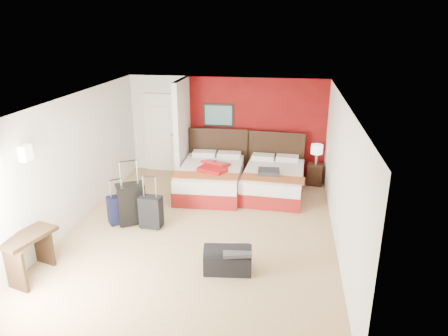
% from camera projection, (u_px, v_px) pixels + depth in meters
% --- Properties ---
extents(ground, '(6.50, 6.50, 0.00)m').
position_uv_depth(ground, '(201.00, 230.00, 8.01)').
color(ground, tan).
rests_on(ground, ground).
extents(room_walls, '(5.02, 6.52, 2.50)m').
position_uv_depth(room_walls, '(151.00, 144.00, 9.12)').
color(room_walls, silver).
rests_on(room_walls, ground).
extents(red_accent_panel, '(3.50, 0.04, 2.50)m').
position_uv_depth(red_accent_panel, '(256.00, 128.00, 10.49)').
color(red_accent_panel, maroon).
rests_on(red_accent_panel, ground).
extents(partition_wall, '(0.12, 1.20, 2.50)m').
position_uv_depth(partition_wall, '(182.00, 131.00, 10.17)').
color(partition_wall, silver).
rests_on(partition_wall, ground).
extents(entry_door, '(0.82, 0.06, 2.05)m').
position_uv_depth(entry_door, '(160.00, 133.00, 10.90)').
color(entry_door, silver).
rests_on(entry_door, ground).
extents(bed_left, '(1.49, 2.08, 0.61)m').
position_uv_depth(bed_left, '(211.00, 179.00, 9.71)').
color(bed_left, silver).
rests_on(bed_left, ground).
extents(bed_right, '(1.44, 1.99, 0.57)m').
position_uv_depth(bed_right, '(273.00, 182.00, 9.59)').
color(bed_right, silver).
rests_on(bed_right, ground).
extents(red_suitcase_open, '(0.86, 0.99, 0.10)m').
position_uv_depth(red_suitcase_open, '(214.00, 167.00, 9.48)').
color(red_suitcase_open, '#AD0E11').
rests_on(red_suitcase_open, bed_left).
extents(jacket_bundle, '(0.49, 0.41, 0.11)m').
position_uv_depth(jacket_bundle, '(269.00, 172.00, 9.21)').
color(jacket_bundle, '#323236').
rests_on(jacket_bundle, bed_right).
extents(nightstand, '(0.41, 0.41, 0.51)m').
position_uv_depth(nightstand, '(315.00, 174.00, 10.17)').
color(nightstand, black).
rests_on(nightstand, ground).
extents(table_lamp, '(0.31, 0.31, 0.50)m').
position_uv_depth(table_lamp, '(316.00, 155.00, 10.00)').
color(table_lamp, beige).
rests_on(table_lamp, nightstand).
extents(suitcase_black, '(0.63, 0.56, 0.80)m').
position_uv_depth(suitcase_black, '(131.00, 205.00, 8.13)').
color(suitcase_black, black).
rests_on(suitcase_black, ground).
extents(suitcase_charcoal, '(0.44, 0.29, 0.62)m').
position_uv_depth(suitcase_charcoal, '(151.00, 213.00, 8.00)').
color(suitcase_charcoal, black).
rests_on(suitcase_charcoal, ground).
extents(suitcase_navy, '(0.46, 0.44, 0.55)m').
position_uv_depth(suitcase_navy, '(119.00, 211.00, 8.18)').
color(suitcase_navy, black).
rests_on(suitcase_navy, ground).
extents(duffel_bag, '(0.79, 0.48, 0.38)m').
position_uv_depth(duffel_bag, '(228.00, 260.00, 6.63)').
color(duffel_bag, black).
rests_on(duffel_bag, ground).
extents(jacket_draped, '(0.50, 0.45, 0.06)m').
position_uv_depth(jacket_draped, '(237.00, 251.00, 6.49)').
color(jacket_draped, '#37363B').
rests_on(jacket_draped, duffel_bag).
extents(desk, '(0.65, 0.95, 0.72)m').
position_uv_depth(desk, '(30.00, 256.00, 6.45)').
color(desk, black).
rests_on(desk, ground).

